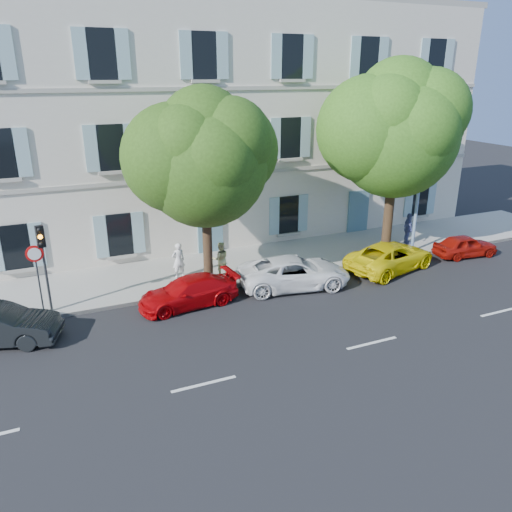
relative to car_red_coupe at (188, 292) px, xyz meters
name	(u,v)px	position (x,y,z in m)	size (l,w,h in m)	color
ground	(314,298)	(4.90, -1.35, -0.58)	(90.00, 90.00, 0.00)	black
sidewalk	(268,261)	(4.90, 3.10, -0.50)	(36.00, 4.50, 0.15)	#A09E96
kerb	(288,276)	(4.90, 0.93, -0.50)	(36.00, 0.16, 0.16)	#9E998E
building	(225,125)	(4.90, 8.85, 5.42)	(28.00, 7.00, 12.00)	beige
car_red_coupe	(188,292)	(0.00, 0.00, 0.00)	(1.62, 3.98, 1.16)	#AC0408
car_white_coupe	(295,272)	(4.68, -0.04, 0.09)	(2.20, 4.78, 1.33)	white
car_yellow_supercar	(390,257)	(9.70, -0.04, 0.07)	(2.15, 4.66, 1.29)	yellow
car_red_hatchback	(465,246)	(14.30, -0.05, -0.03)	(1.30, 3.23, 1.10)	#951109
tree_left	(205,165)	(1.37, 1.62, 4.65)	(5.09, 5.09, 7.90)	#3A2819
tree_right	(396,136)	(10.82, 1.78, 5.30)	(5.80, 5.80, 8.94)	#3A2819
traffic_light	(42,250)	(-5.02, 1.20, 2.05)	(0.31, 0.39, 3.43)	#383A3D
road_sign	(36,265)	(-5.30, 1.25, 1.51)	(0.62, 0.09, 2.69)	#383A3D
street_lamp	(424,162)	(12.10, 1.12, 4.13)	(0.30, 1.72, 8.04)	#7293BF
pedestrian_a	(179,260)	(0.33, 2.64, 0.37)	(0.58, 0.38, 1.59)	silver
pedestrian_b	(220,259)	(2.09, 2.09, 0.35)	(0.76, 0.59, 1.56)	#C9C781
pedestrian_c	(408,229)	(12.65, 2.33, 0.40)	(0.97, 0.40, 1.66)	#505A93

